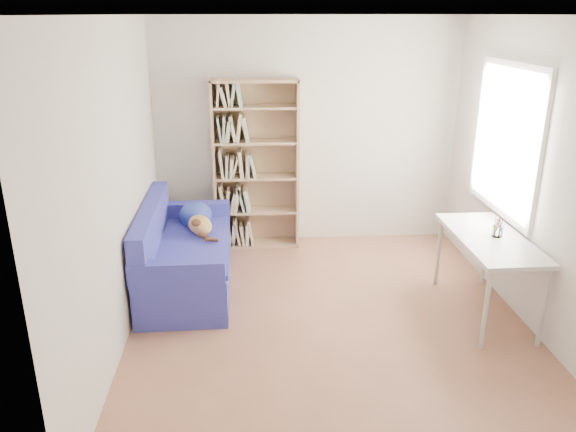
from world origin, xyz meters
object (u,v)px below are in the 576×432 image
at_px(pen_cup, 498,229).
at_px(desk, 490,244).
at_px(sofa, 184,255).
at_px(bookshelf, 256,172).

bearing_deg(pen_cup, desk, -171.63).
height_order(sofa, bookshelf, bookshelf).
distance_m(sofa, pen_cup, 2.99).
height_order(bookshelf, desk, bookshelf).
bearing_deg(bookshelf, desk, -41.10).
relative_size(desk, pen_cup, 7.25).
bearing_deg(bookshelf, sofa, -126.68).
xyz_separation_m(bookshelf, desk, (2.04, -1.78, -0.21)).
relative_size(bookshelf, pen_cup, 11.04).
bearing_deg(sofa, bookshelf, 52.52).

